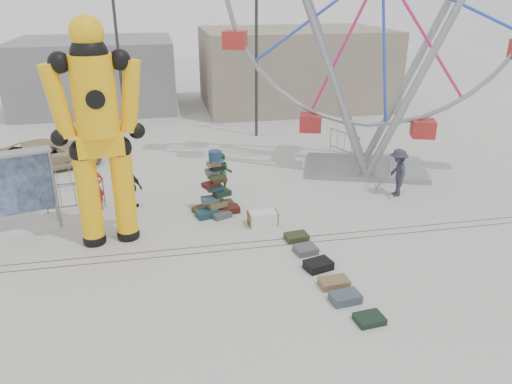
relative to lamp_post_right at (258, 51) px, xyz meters
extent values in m
plane|color=#9E9E99|center=(-3.09, -13.00, -4.48)|extent=(90.00, 90.00, 0.00)
cube|color=#47443F|center=(-3.09, -12.40, -4.48)|extent=(40.00, 0.04, 0.01)
cube|color=#47443F|center=(-3.09, -12.00, -4.48)|extent=(40.00, 0.04, 0.01)
cube|color=gray|center=(3.91, 7.00, -1.98)|extent=(12.00, 8.00, 5.00)
cube|color=gray|center=(-9.09, 9.00, -2.28)|extent=(10.00, 8.00, 4.40)
cylinder|color=#2D2D30|center=(-0.09, 0.00, -0.48)|extent=(0.16, 0.16, 8.00)
cylinder|color=#2D2D30|center=(-7.09, 2.00, -0.48)|extent=(0.16, 0.16, 8.00)
cube|color=#163A43|center=(-3.85, -9.82, -4.36)|extent=(0.89, 0.73, 0.25)
cube|color=#431612|center=(-3.02, -9.59, -4.37)|extent=(0.77, 0.58, 0.23)
cube|color=#3F2A14|center=(-3.97, -9.36, -4.38)|extent=(0.80, 0.71, 0.21)
cube|color=#2E361B|center=(-3.15, -9.14, -4.37)|extent=(0.76, 0.60, 0.23)
cube|color=#4E5055|center=(-3.36, -9.98, -4.39)|extent=(0.77, 0.66, 0.19)
cube|color=black|center=(-3.61, -9.07, -4.38)|extent=(0.69, 0.52, 0.21)
cube|color=olive|center=(-3.47, -9.57, -4.13)|extent=(0.78, 0.66, 0.21)
cube|color=#3F4E5A|center=(-3.71, -9.60, -3.93)|extent=(0.64, 0.46, 0.19)
cube|color=black|center=(-3.27, -9.53, -3.74)|extent=(0.70, 0.59, 0.19)
cube|color=#163A43|center=(-3.51, -9.43, -3.56)|extent=(0.64, 0.49, 0.17)
cube|color=#431612|center=(-3.66, -9.52, -3.39)|extent=(0.67, 0.60, 0.17)
cube|color=#3F2A14|center=(-3.35, -9.49, -3.22)|extent=(0.56, 0.42, 0.17)
cube|color=#2E361B|center=(-3.46, -9.61, -3.06)|extent=(0.63, 0.53, 0.15)
cube|color=#4E5055|center=(-3.59, -9.52, -2.91)|extent=(0.51, 0.37, 0.15)
cube|color=black|center=(-3.40, -9.55, -2.76)|extent=(0.56, 0.48, 0.13)
cube|color=olive|center=(-3.53, -9.54, -2.63)|extent=(0.50, 0.38, 0.13)
cube|color=#3F4E5A|center=(-3.44, -9.59, -2.51)|extent=(0.52, 0.44, 0.11)
cylinder|color=navy|center=(-3.47, -9.57, -2.30)|extent=(0.46, 0.46, 0.30)
sphere|color=black|center=(-7.57, -11.08, -4.34)|extent=(0.73, 0.73, 0.73)
cylinder|color=#FFB70D|center=(-7.57, -11.08, -2.95)|extent=(0.67, 0.67, 3.06)
sphere|color=black|center=(-7.57, -11.08, -1.42)|extent=(0.77, 0.77, 0.77)
sphere|color=black|center=(-6.53, -10.92, -4.34)|extent=(0.73, 0.73, 0.73)
cylinder|color=#FFB70D|center=(-6.53, -10.92, -2.95)|extent=(0.67, 0.67, 3.06)
sphere|color=black|center=(-6.53, -10.92, -1.42)|extent=(0.77, 0.77, 0.77)
cube|color=#FFB70D|center=(-7.05, -11.00, -1.23)|extent=(1.44, 0.95, 0.67)
cylinder|color=#FFB70D|center=(-7.05, -11.00, 0.21)|extent=(1.24, 1.24, 2.30)
sphere|color=black|center=(-7.05, -11.00, 1.35)|extent=(1.05, 1.05, 1.05)
sphere|color=#FFB70D|center=(-7.05, -11.00, 1.93)|extent=(0.96, 0.96, 0.96)
sphere|color=black|center=(-7.85, -11.12, 1.16)|extent=(0.61, 0.61, 0.61)
cylinder|color=#FFB70D|center=(-8.04, -11.15, 0.11)|extent=(0.85, 0.61, 2.15)
sphere|color=black|center=(-8.14, -11.16, -0.94)|extent=(0.50, 0.50, 0.50)
sphere|color=black|center=(-6.25, -10.88, 1.16)|extent=(0.61, 0.61, 0.61)
cylinder|color=#FFB70D|center=(-6.06, -10.85, 0.11)|extent=(0.85, 0.61, 2.15)
sphere|color=black|center=(-5.96, -10.84, -0.94)|extent=(0.50, 0.50, 0.50)
cube|color=gray|center=(3.56, -6.34, -4.38)|extent=(5.91, 4.63, 0.21)
cylinder|color=gray|center=(1.69, -6.68, -0.34)|extent=(3.51, 1.47, 8.40)
cylinder|color=gray|center=(4.82, -7.77, -0.34)|extent=(3.51, 1.47, 8.40)
cylinder|color=gray|center=(2.30, -4.92, -0.34)|extent=(3.51, 1.47, 8.40)
cylinder|color=gray|center=(5.43, -6.00, -0.34)|extent=(3.51, 1.47, 8.40)
cube|color=#A52323|center=(3.56, -6.34, -2.93)|extent=(1.19, 1.19, 0.73)
cylinder|color=gray|center=(-8.90, -9.38, -3.13)|extent=(0.09, 0.09, 2.70)
cube|color=navy|center=(-9.75, -9.65, -2.86)|extent=(1.64, 0.54, 1.98)
cube|color=silver|center=(-2.05, -10.81, -4.25)|extent=(1.00, 0.59, 0.46)
cube|color=#2E361B|center=(-1.21, -12.12, -4.38)|extent=(0.77, 0.60, 0.20)
cube|color=#4E5055|center=(-1.16, -12.99, -4.38)|extent=(0.74, 0.68, 0.20)
cube|color=black|center=(-1.08, -13.98, -4.36)|extent=(0.89, 0.73, 0.25)
cube|color=olive|center=(-0.94, -14.93, -4.38)|extent=(0.82, 0.56, 0.21)
cube|color=#3F4E5A|center=(-0.89, -15.67, -4.36)|extent=(0.82, 0.59, 0.24)
cube|color=black|center=(-0.62, -16.58, -4.40)|extent=(0.74, 0.61, 0.16)
imported|color=red|center=(-7.73, -8.39, -3.60)|extent=(0.65, 0.43, 1.76)
imported|color=#175E28|center=(-2.98, -7.64, -3.69)|extent=(0.87, 0.74, 1.59)
imported|color=black|center=(-6.46, -8.46, -3.66)|extent=(1.01, 0.90, 1.65)
imported|color=#282936|center=(3.59, -9.30, -3.54)|extent=(0.88, 1.31, 1.88)
imported|color=tan|center=(-10.21, -3.31, -3.84)|extent=(5.08, 3.55, 1.29)
camera|label=1|loc=(-5.31, -25.88, 3.11)|focal=35.00mm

